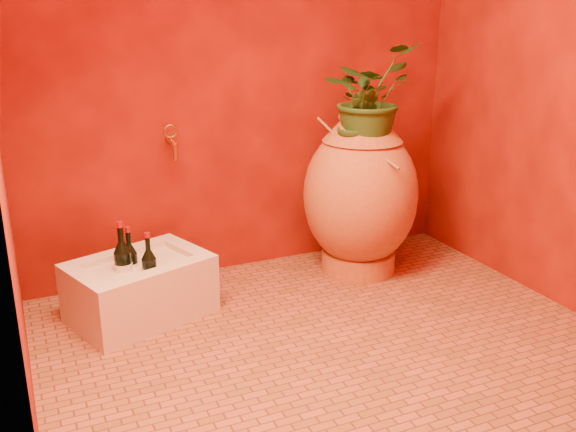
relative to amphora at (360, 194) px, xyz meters
name	(u,v)px	position (x,y,z in m)	size (l,w,h in m)	color
floor	(328,340)	(-0.53, -0.65, -0.45)	(2.50, 2.50, 0.00)	#994D32
wall_back	(245,45)	(-0.53, 0.35, 0.80)	(2.50, 0.02, 2.50)	#550B04
wall_right	(569,50)	(0.72, -0.65, 0.80)	(0.02, 2.00, 2.50)	#550B04
amphora	(360,194)	(0.00, 0.00, 0.00)	(0.79, 0.79, 0.91)	#B16732
stone_basin	(140,290)	(-1.25, -0.07, -0.31)	(0.74, 0.63, 0.30)	beige
wine_bottle_a	(150,270)	(-1.22, -0.15, -0.19)	(0.07, 0.07, 0.29)	black
wine_bottle_b	(123,266)	(-1.33, -0.09, -0.17)	(0.08, 0.08, 0.34)	black
wine_bottle_c	(131,265)	(-1.29, -0.06, -0.18)	(0.07, 0.07, 0.30)	black
wall_tap	(172,140)	(-0.98, 0.26, 0.34)	(0.07, 0.16, 0.17)	#AD8027
plant_main	(368,96)	(0.01, -0.02, 0.54)	(0.49, 0.42, 0.54)	#244E1C
plant_side	(357,124)	(-0.07, -0.06, 0.41)	(0.21, 0.17, 0.38)	#244E1C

